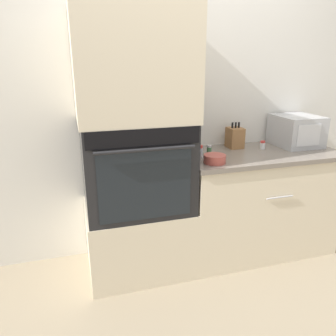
% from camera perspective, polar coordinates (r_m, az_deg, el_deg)
% --- Properties ---
extents(ground_plane, '(12.00, 12.00, 0.00)m').
position_cam_1_polar(ground_plane, '(2.60, 5.26, -18.82)').
color(ground_plane, gray).
extents(wall_back, '(8.00, 0.05, 2.50)m').
position_cam_1_polar(wall_back, '(2.69, 1.03, 11.55)').
color(wall_back, silver).
rests_on(wall_back, ground_plane).
extents(oven_cabinet_base, '(0.77, 0.60, 0.52)m').
position_cam_1_polar(oven_cabinet_base, '(2.60, -5.14, -11.83)').
color(oven_cabinet_base, beige).
rests_on(oven_cabinet_base, ground_plane).
extents(wall_oven, '(0.75, 0.64, 0.64)m').
position_cam_1_polar(wall_oven, '(2.36, -5.52, 0.50)').
color(wall_oven, black).
rests_on(wall_oven, oven_cabinet_base).
extents(oven_cabinet_upper, '(0.77, 0.60, 0.73)m').
position_cam_1_polar(oven_cabinet_upper, '(2.25, -6.10, 17.44)').
color(oven_cabinet_upper, beige).
rests_on(oven_cabinet_upper, wall_oven).
extents(counter_unit, '(1.27, 0.63, 0.87)m').
position_cam_1_polar(counter_unit, '(2.86, 15.04, -5.60)').
color(counter_unit, beige).
rests_on(counter_unit, ground_plane).
extents(microwave, '(0.34, 0.37, 0.25)m').
position_cam_1_polar(microwave, '(3.00, 21.42, 6.08)').
color(microwave, '#B2B5BA').
rests_on(microwave, counter_unit).
extents(knife_block, '(0.12, 0.13, 0.21)m').
position_cam_1_polar(knife_block, '(2.78, 11.57, 5.21)').
color(knife_block, olive).
rests_on(knife_block, counter_unit).
extents(bowl, '(0.16, 0.16, 0.06)m').
position_cam_1_polar(bowl, '(2.35, 8.12, 1.60)').
color(bowl, '#B24C42').
rests_on(bowl, counter_unit).
extents(condiment_jar_near, '(0.04, 0.04, 0.09)m').
position_cam_1_polar(condiment_jar_near, '(2.46, 5.67, 2.87)').
color(condiment_jar_near, silver).
rests_on(condiment_jar_near, counter_unit).
extents(condiment_jar_mid, '(0.04, 0.04, 0.07)m').
position_cam_1_polar(condiment_jar_mid, '(2.80, 16.14, 3.86)').
color(condiment_jar_mid, silver).
rests_on(condiment_jar_mid, counter_unit).
extents(condiment_jar_far, '(0.04, 0.04, 0.07)m').
position_cam_1_polar(condiment_jar_far, '(2.57, 7.18, 3.19)').
color(condiment_jar_far, '#427047').
rests_on(condiment_jar_far, counter_unit).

